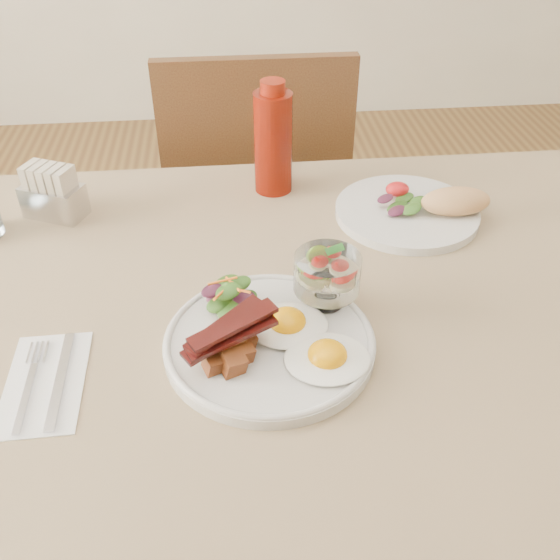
{
  "coord_description": "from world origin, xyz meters",
  "views": [
    {
      "loc": [
        -0.07,
        -0.7,
        1.33
      ],
      "look_at": [
        -0.01,
        -0.04,
        0.82
      ],
      "focal_mm": 40.0,
      "sensor_mm": 36.0,
      "label": 1
    }
  ],
  "objects_px": {
    "fruit_cup": "(327,273)",
    "hot_sauce_bottle": "(282,155)",
    "table": "(283,345)",
    "sugar_caddy": "(53,194)",
    "chair_far": "(256,205)",
    "ketchup_bottle": "(273,141)",
    "main_plate": "(269,343)",
    "second_plate": "(418,208)"
  },
  "relations": [
    {
      "from": "table",
      "to": "chair_far",
      "type": "relative_size",
      "value": 1.43
    },
    {
      "from": "table",
      "to": "sugar_caddy",
      "type": "height_order",
      "value": "sugar_caddy"
    },
    {
      "from": "ketchup_bottle",
      "to": "second_plate",
      "type": "bearing_deg",
      "value": -27.31
    },
    {
      "from": "main_plate",
      "to": "fruit_cup",
      "type": "xyz_separation_m",
      "value": [
        0.09,
        0.07,
        0.06
      ]
    },
    {
      "from": "second_plate",
      "to": "ketchup_bottle",
      "type": "bearing_deg",
      "value": 152.69
    },
    {
      "from": "table",
      "to": "second_plate",
      "type": "height_order",
      "value": "second_plate"
    },
    {
      "from": "fruit_cup",
      "to": "second_plate",
      "type": "xyz_separation_m",
      "value": [
        0.2,
        0.24,
        -0.05
      ]
    },
    {
      "from": "ketchup_bottle",
      "to": "hot_sauce_bottle",
      "type": "bearing_deg",
      "value": 35.69
    },
    {
      "from": "fruit_cup",
      "to": "second_plate",
      "type": "distance_m",
      "value": 0.32
    },
    {
      "from": "main_plate",
      "to": "ketchup_bottle",
      "type": "xyz_separation_m",
      "value": [
        0.04,
        0.43,
        0.09
      ]
    },
    {
      "from": "main_plate",
      "to": "ketchup_bottle",
      "type": "bearing_deg",
      "value": 84.11
    },
    {
      "from": "second_plate",
      "to": "ketchup_bottle",
      "type": "height_order",
      "value": "ketchup_bottle"
    },
    {
      "from": "chair_far",
      "to": "fruit_cup",
      "type": "bearing_deg",
      "value": -85.32
    },
    {
      "from": "table",
      "to": "hot_sauce_bottle",
      "type": "height_order",
      "value": "hot_sauce_bottle"
    },
    {
      "from": "table",
      "to": "hot_sauce_bottle",
      "type": "relative_size",
      "value": 10.28
    },
    {
      "from": "fruit_cup",
      "to": "hot_sauce_bottle",
      "type": "height_order",
      "value": "hot_sauce_bottle"
    },
    {
      "from": "fruit_cup",
      "to": "sugar_caddy",
      "type": "height_order",
      "value": "fruit_cup"
    },
    {
      "from": "fruit_cup",
      "to": "table",
      "type": "bearing_deg",
      "value": 152.42
    },
    {
      "from": "chair_far",
      "to": "main_plate",
      "type": "relative_size",
      "value": 3.32
    },
    {
      "from": "second_plate",
      "to": "ketchup_bottle",
      "type": "xyz_separation_m",
      "value": [
        -0.24,
        0.13,
        0.08
      ]
    },
    {
      "from": "second_plate",
      "to": "sugar_caddy",
      "type": "distance_m",
      "value": 0.63
    },
    {
      "from": "table",
      "to": "ketchup_bottle",
      "type": "distance_m",
      "value": 0.38
    },
    {
      "from": "sugar_caddy",
      "to": "ketchup_bottle",
      "type": "bearing_deg",
      "value": 32.74
    },
    {
      "from": "fruit_cup",
      "to": "second_plate",
      "type": "height_order",
      "value": "fruit_cup"
    },
    {
      "from": "chair_far",
      "to": "ketchup_bottle",
      "type": "bearing_deg",
      "value": -87.21
    },
    {
      "from": "table",
      "to": "sugar_caddy",
      "type": "bearing_deg",
      "value": 143.22
    },
    {
      "from": "chair_far",
      "to": "sugar_caddy",
      "type": "relative_size",
      "value": 7.95
    },
    {
      "from": "table",
      "to": "fruit_cup",
      "type": "height_order",
      "value": "fruit_cup"
    },
    {
      "from": "chair_far",
      "to": "ketchup_bottle",
      "type": "xyz_separation_m",
      "value": [
        0.02,
        -0.33,
        0.32
      ]
    },
    {
      "from": "table",
      "to": "chair_far",
      "type": "xyz_separation_m",
      "value": [
        0.0,
        0.66,
        -0.14
      ]
    },
    {
      "from": "ketchup_bottle",
      "to": "hot_sauce_bottle",
      "type": "height_order",
      "value": "ketchup_bottle"
    },
    {
      "from": "ketchup_bottle",
      "to": "sugar_caddy",
      "type": "distance_m",
      "value": 0.4
    },
    {
      "from": "hot_sauce_bottle",
      "to": "sugar_caddy",
      "type": "xyz_separation_m",
      "value": [
        -0.4,
        -0.07,
        -0.02
      ]
    },
    {
      "from": "chair_far",
      "to": "fruit_cup",
      "type": "relative_size",
      "value": 10.01
    },
    {
      "from": "ketchup_bottle",
      "to": "hot_sauce_bottle",
      "type": "relative_size",
      "value": 1.59
    },
    {
      "from": "ketchup_bottle",
      "to": "sugar_caddy",
      "type": "bearing_deg",
      "value": -171.7
    },
    {
      "from": "chair_far",
      "to": "hot_sauce_bottle",
      "type": "height_order",
      "value": "chair_far"
    },
    {
      "from": "table",
      "to": "main_plate",
      "type": "distance_m",
      "value": 0.14
    },
    {
      "from": "main_plate",
      "to": "sugar_caddy",
      "type": "relative_size",
      "value": 2.39
    },
    {
      "from": "sugar_caddy",
      "to": "fruit_cup",
      "type": "bearing_deg",
      "value": -11.22
    },
    {
      "from": "chair_far",
      "to": "main_plate",
      "type": "xyz_separation_m",
      "value": [
        -0.03,
        -0.76,
        0.24
      ]
    },
    {
      "from": "main_plate",
      "to": "second_plate",
      "type": "height_order",
      "value": "second_plate"
    }
  ]
}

